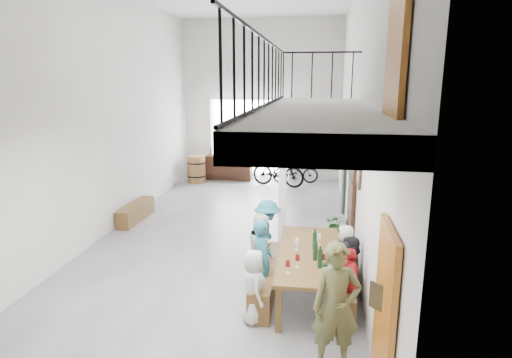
% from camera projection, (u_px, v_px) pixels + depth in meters
% --- Properties ---
extents(floor, '(12.00, 12.00, 0.00)m').
position_uv_depth(floor, '(226.00, 237.00, 9.66)').
color(floor, '#5E5E60').
rests_on(floor, ground).
extents(room_walls, '(12.00, 12.00, 12.00)m').
position_uv_depth(room_walls, '(223.00, 76.00, 8.85)').
color(room_walls, white).
rests_on(room_walls, ground).
extents(gateway_portal, '(2.80, 0.08, 2.80)m').
position_uv_depth(gateway_portal, '(250.00, 140.00, 15.12)').
color(gateway_portal, white).
rests_on(gateway_portal, ground).
extents(right_wall_decor, '(0.07, 8.28, 5.07)m').
position_uv_depth(right_wall_decor, '(360.00, 187.00, 7.09)').
color(right_wall_decor, '#A95613').
rests_on(right_wall_decor, ground).
extents(balcony, '(1.52, 5.62, 4.00)m').
position_uv_depth(balcony, '(318.00, 119.00, 5.70)').
color(balcony, silver).
rests_on(balcony, ground).
extents(tasting_table, '(1.02, 2.43, 0.79)m').
position_uv_depth(tasting_table, '(310.00, 257.00, 6.84)').
color(tasting_table, brown).
rests_on(tasting_table, ground).
extents(bench_inner, '(0.36, 2.11, 0.48)m').
position_uv_depth(bench_inner, '(266.00, 278.00, 7.13)').
color(bench_inner, brown).
rests_on(bench_inner, ground).
extents(bench_wall, '(0.32, 1.92, 0.44)m').
position_uv_depth(bench_wall, '(346.00, 285.00, 6.93)').
color(bench_wall, brown).
rests_on(bench_wall, ground).
extents(tableware, '(0.68, 1.21, 0.35)m').
position_uv_depth(tableware, '(313.00, 252.00, 6.50)').
color(tableware, black).
rests_on(tableware, tasting_table).
extents(side_bench, '(0.38, 1.56, 0.44)m').
position_uv_depth(side_bench, '(136.00, 212.00, 10.78)').
color(side_bench, brown).
rests_on(side_bench, ground).
extents(oak_barrel, '(0.63, 0.63, 0.92)m').
position_uv_depth(oak_barrel, '(196.00, 169.00, 14.75)').
color(oak_barrel, brown).
rests_on(oak_barrel, ground).
extents(serving_counter, '(1.64, 0.51, 0.86)m').
position_uv_depth(serving_counter, '(229.00, 168.00, 15.16)').
color(serving_counter, '#341B10').
rests_on(serving_counter, ground).
extents(counter_bottles, '(1.38, 0.19, 0.28)m').
position_uv_depth(counter_bottles, '(229.00, 152.00, 15.03)').
color(counter_bottles, black).
rests_on(counter_bottles, serving_counter).
extents(guest_left_a, '(0.52, 0.63, 1.11)m').
position_uv_depth(guest_left_a, '(253.00, 286.00, 6.19)').
color(guest_left_a, silver).
rests_on(guest_left_a, ground).
extents(guest_left_b, '(0.49, 0.58, 1.36)m').
position_uv_depth(guest_left_b, '(262.00, 260.00, 6.78)').
color(guest_left_b, '#236777').
rests_on(guest_left_b, ground).
extents(guest_left_c, '(0.66, 0.75, 1.29)m').
position_uv_depth(guest_left_c, '(262.00, 250.00, 7.28)').
color(guest_left_c, silver).
rests_on(guest_left_c, ground).
extents(guest_left_d, '(0.56, 0.90, 1.33)m').
position_uv_depth(guest_left_d, '(267.00, 235.00, 7.91)').
color(guest_left_d, '#236777').
rests_on(guest_left_d, ground).
extents(guest_right_a, '(0.36, 0.67, 1.09)m').
position_uv_depth(guest_right_a, '(349.00, 282.00, 6.34)').
color(guest_right_a, red).
rests_on(guest_right_a, ground).
extents(guest_right_b, '(0.45, 1.01, 1.06)m').
position_uv_depth(guest_right_b, '(350.00, 267.00, 6.89)').
color(guest_right_b, black).
rests_on(guest_right_b, ground).
extents(guest_right_c, '(0.35, 0.52, 1.04)m').
position_uv_depth(guest_right_c, '(345.00, 254.00, 7.43)').
color(guest_right_c, silver).
rests_on(guest_right_c, ground).
extents(host_standing, '(0.64, 0.47, 1.62)m').
position_uv_depth(host_standing, '(336.00, 307.00, 5.14)').
color(host_standing, brown).
rests_on(host_standing, ground).
extents(potted_plant, '(0.50, 0.46, 0.47)m').
position_uv_depth(potted_plant, '(335.00, 224.00, 9.84)').
color(potted_plant, '#1E5222').
rests_on(potted_plant, ground).
extents(bicycle_near, '(1.62, 0.75, 0.82)m').
position_uv_depth(bicycle_near, '(295.00, 171.00, 14.64)').
color(bicycle_near, black).
rests_on(bicycle_near, ground).
extents(bicycle_far, '(1.88, 0.99, 1.09)m').
position_uv_depth(bicycle_far, '(278.00, 170.00, 14.15)').
color(bicycle_far, black).
rests_on(bicycle_far, ground).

